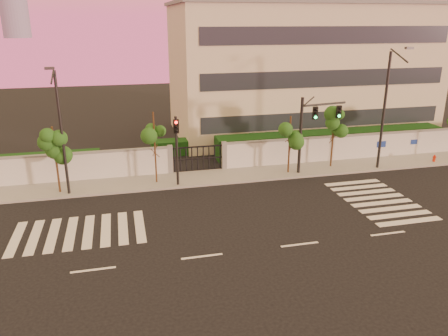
{
  "coord_description": "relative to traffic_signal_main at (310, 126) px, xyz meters",
  "views": [
    {
      "loc": [
        -8.28,
        -18.06,
        10.73
      ],
      "look_at": [
        -2.46,
        6.0,
        2.28
      ],
      "focal_mm": 35.0,
      "sensor_mm": 36.0,
      "label": 1
    }
  ],
  "objects": [
    {
      "name": "traffic_signal_secondary",
      "position": [
        -9.58,
        -0.37,
        -0.5
      ],
      "size": [
        0.37,
        0.35,
        4.82
      ],
      "rotation": [
        0.0,
        0.0,
        0.33
      ],
      "color": "black",
      "rests_on": "ground"
    },
    {
      "name": "traffic_signal_main",
      "position": [
        0.0,
        0.0,
        0.0
      ],
      "size": [
        3.55,
        0.73,
        5.63
      ],
      "rotation": [
        0.0,
        0.0,
        0.17
      ],
      "color": "black",
      "rests_on": "ground"
    },
    {
      "name": "fire_hydrant",
      "position": [
        10.65,
        -0.09,
        -3.22
      ],
      "size": [
        0.27,
        0.26,
        0.69
      ],
      "rotation": [
        0.0,
        0.0,
        0.23
      ],
      "color": "#B9230C",
      "rests_on": "ground"
    },
    {
      "name": "road_markings",
      "position": [
        -6.34,
        -6.06,
        -3.55
      ],
      "size": [
        57.0,
        7.62,
        0.02
      ],
      "color": "silver",
      "rests_on": "ground"
    },
    {
      "name": "sidewalk",
      "position": [
        -4.76,
        0.69,
        -3.48
      ],
      "size": [
        60.0,
        3.0,
        0.15
      ],
      "primitive_type": "cube",
      "color": "gray",
      "rests_on": "ground"
    },
    {
      "name": "streetlight_west",
      "position": [
        -16.6,
        -0.45,
        0.91
      ],
      "size": [
        0.49,
        1.99,
        8.27
      ],
      "color": "black",
      "rests_on": "ground"
    },
    {
      "name": "street_tree_d",
      "position": [
        -1.39,
        0.27,
        -0.39
      ],
      "size": [
        1.59,
        1.27,
        4.3
      ],
      "color": "#382314",
      "rests_on": "ground"
    },
    {
      "name": "streetlight_east",
      "position": [
        5.53,
        -0.51,
        1.33
      ],
      "size": [
        0.54,
        2.18,
        9.04
      ],
      "color": "black",
      "rests_on": "ground"
    },
    {
      "name": "institutional_building",
      "position": [
        4.24,
        12.17,
        2.6
      ],
      "size": [
        24.4,
        12.4,
        12.25
      ],
      "color": "beige",
      "rests_on": "ground"
    },
    {
      "name": "ground",
      "position": [
        -4.76,
        -9.81,
        -3.56
      ],
      "size": [
        120.0,
        120.0,
        0.0
      ],
      "primitive_type": "plane",
      "color": "black",
      "rests_on": "ground"
    },
    {
      "name": "hedge_row",
      "position": [
        -3.59,
        4.93,
        -2.74
      ],
      "size": [
        41.0,
        4.25,
        1.8
      ],
      "color": "#103510",
      "rests_on": "ground"
    },
    {
      "name": "street_tree_c",
      "position": [
        -10.92,
        0.48,
        0.13
      ],
      "size": [
        1.39,
        1.11,
        5.02
      ],
      "color": "#382314",
      "rests_on": "ground"
    },
    {
      "name": "street_tree_e",
      "position": [
        2.26,
        0.79,
        -0.07
      ],
      "size": [
        1.55,
        1.23,
        4.74
      ],
      "color": "#382314",
      "rests_on": "ground"
    },
    {
      "name": "perimeter_wall",
      "position": [
        -4.65,
        2.19,
        -2.49
      ],
      "size": [
        60.0,
        0.36,
        2.2
      ],
      "color": "silver",
      "rests_on": "ground"
    },
    {
      "name": "street_tree_b",
      "position": [
        -17.17,
        0.15,
        -0.27
      ],
      "size": [
        1.57,
        1.25,
        4.47
      ],
      "color": "#382314",
      "rests_on": "ground"
    }
  ]
}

